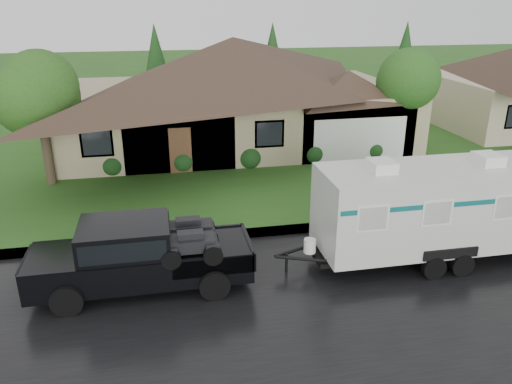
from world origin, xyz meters
TOP-DOWN VIEW (x-y plane):
  - ground at (0.00, 0.00)m, footprint 140.00×140.00m
  - road at (0.00, -2.00)m, footprint 140.00×8.00m
  - curb at (0.00, 2.25)m, footprint 140.00×0.50m
  - lawn at (0.00, 15.00)m, footprint 140.00×26.00m
  - house_main at (2.29, 13.84)m, footprint 19.44×10.80m
  - tree_left_green at (-6.85, 8.65)m, footprint 3.40×3.40m
  - tree_right_green at (10.00, 9.96)m, footprint 3.21×3.21m
  - shrub_row at (2.00, 9.30)m, footprint 13.60×1.00m
  - pickup_truck at (-2.95, -0.41)m, footprint 5.99×2.28m
  - travel_trailer at (5.86, -0.41)m, footprint 7.39×2.60m

SIDE VIEW (x-z plane):
  - ground at x=0.00m, z-range 0.00..0.00m
  - road at x=0.00m, z-range 0.00..0.01m
  - curb at x=0.00m, z-range 0.00..0.15m
  - lawn at x=0.00m, z-range 0.00..0.15m
  - shrub_row at x=2.00m, z-range 0.15..1.15m
  - pickup_truck at x=-2.95m, z-range 0.07..2.07m
  - travel_trailer at x=5.86m, z-range 0.10..3.42m
  - house_main at x=2.29m, z-range 0.14..7.04m
  - tree_right_green at x=10.00m, z-range 1.18..6.49m
  - tree_left_green at x=-6.85m, z-range 1.24..6.87m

